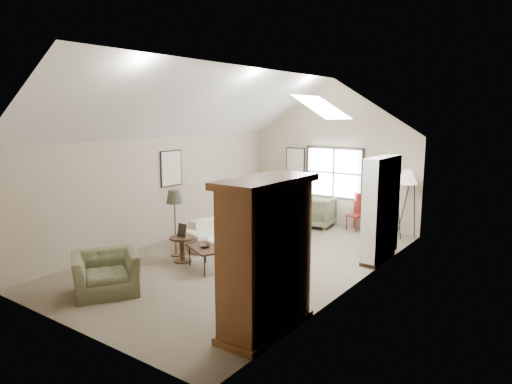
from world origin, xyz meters
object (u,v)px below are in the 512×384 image
Objects in this scene: armchair_far at (317,212)px; side_chair at (356,212)px; sofa at (227,231)px; armoire at (266,256)px; armchair_near at (106,273)px; side_table at (182,249)px; coffee_table at (205,258)px.

side_chair reaches higher than armchair_far.
armchair_far is 0.95× the size of side_chair.
side_chair is at bearing -17.77° from sofa.
armoire is 2.03× the size of armchair_near.
side_chair is at bearing 67.83° from side_table.
side_table is 0.55× the size of side_chair.
armchair_near is at bearing -86.34° from side_table.
armchair_near reaches higher than sofa.
armchair_far reaches higher than side_table.
armoire is at bearing 102.32° from armchair_far.
sofa is 3.99× the size of side_table.
armoire is at bearing -118.11° from sofa.
armchair_near is 2.03× the size of side_table.
armoire is 6.31m from armchair_far.
coffee_table is 4.82m from side_chair.
armoire is at bearing -62.44° from side_chair.
side_table is (0.10, -1.60, -0.04)m from sofa.
side_chair reaches higher than side_table.
sofa is 1.89m from coffee_table.
sofa reaches higher than coffee_table.
armoire is at bearing -25.73° from side_table.
armchair_far is at bearing -3.60° from sofa.
coffee_table is (-2.44, 1.43, -0.87)m from armoire.
side_table is at bearing -160.77° from sofa.
armchair_far is at bearing 78.89° from side_table.
coffee_table is (0.82, -1.70, -0.08)m from sofa.
sofa is 3.57m from side_chair.
armchair_near is 1.18× the size of armchair_far.
armchair_far is at bearing 88.35° from coffee_table.
armchair_far is at bearing -149.74° from side_chair.
sofa is 2.39× the size of coffee_table.
sofa is 1.60m from side_table.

